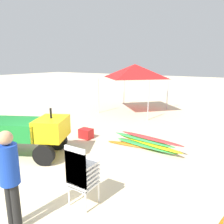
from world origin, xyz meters
TOP-DOWN VIEW (x-y plane):
  - ground at (0.00, 0.00)m, footprint 80.00×80.00m
  - utility_cart at (-1.26, 0.69)m, footprint 2.81×2.20m
  - stacked_plastic_chairs at (1.66, -0.30)m, footprint 0.48×0.48m
  - surfboard_pile at (1.58, 3.11)m, footprint 2.70×0.80m
  - lifeguard_near_center at (1.06, -1.35)m, footprint 0.32×0.32m
  - popup_canopy at (-1.23, 7.95)m, footprint 3.00×3.00m
  - traffic_cone_far at (-2.29, 3.17)m, footprint 0.38×0.38m
  - cooler_box at (-0.71, 2.84)m, footprint 0.48×0.36m

SIDE VIEW (x-z plane):
  - ground at x=0.00m, z-range 0.00..0.00m
  - cooler_box at x=-0.71m, z-range 0.00..0.36m
  - surfboard_pile at x=1.58m, z-range -0.01..0.39m
  - traffic_cone_far at x=-2.29m, z-range 0.00..0.55m
  - stacked_plastic_chairs at x=1.66m, z-range 0.10..1.39m
  - utility_cart at x=-1.26m, z-range 0.03..1.53m
  - lifeguard_near_center at x=1.06m, z-range 0.14..1.90m
  - popup_canopy at x=-1.23m, z-range 0.95..3.62m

